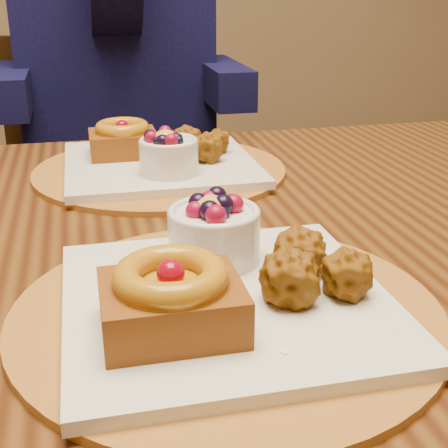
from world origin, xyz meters
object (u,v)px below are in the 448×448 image
(dining_table, at_px, (186,282))
(diner, at_px, (113,19))
(place_setting_near, at_px, (222,288))
(place_setting_far, at_px, (159,159))
(chair_far, at_px, (95,204))

(dining_table, distance_m, diner, 0.86)
(dining_table, distance_m, place_setting_near, 0.24)
(place_setting_far, height_order, diner, diner)
(dining_table, xyz_separation_m, place_setting_near, (-0.00, -0.22, 0.10))
(dining_table, xyz_separation_m, place_setting_far, (-0.00, 0.22, 0.10))
(place_setting_far, distance_m, chair_far, 0.68)
(place_setting_near, relative_size, chair_far, 0.42)
(place_setting_near, xyz_separation_m, place_setting_far, (0.00, 0.43, -0.00))
(dining_table, height_order, chair_far, chair_far)
(dining_table, xyz_separation_m, diner, (-0.02, 0.82, 0.26))
(dining_table, bearing_deg, diner, 91.46)
(place_setting_far, xyz_separation_m, chair_far, (-0.09, 0.61, -0.28))
(place_setting_far, height_order, chair_far, chair_far)
(dining_table, relative_size, place_setting_far, 4.21)
(place_setting_far, bearing_deg, dining_table, -89.42)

